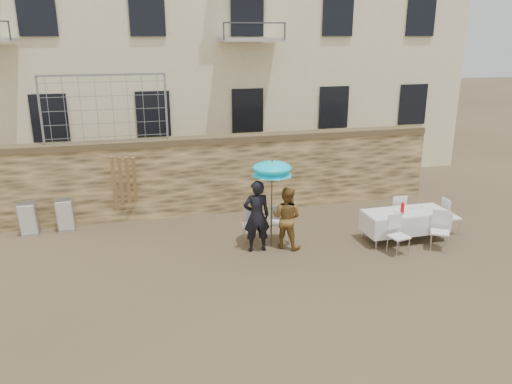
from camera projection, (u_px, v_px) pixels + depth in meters
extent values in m
plane|color=brown|center=(264.00, 290.00, 10.21)|extent=(80.00, 80.00, 0.00)
cube|color=olive|center=(218.00, 175.00, 14.50)|extent=(13.00, 0.50, 2.20)
imported|color=black|center=(257.00, 216.00, 11.83)|extent=(0.65, 0.44, 1.76)
imported|color=#AD7935|center=(287.00, 218.00, 12.05)|extent=(0.95, 0.92, 1.54)
cylinder|color=#3F3F44|center=(272.00, 212.00, 12.01)|extent=(0.03, 0.03, 1.84)
cone|color=#0AD5F5|center=(272.00, 171.00, 11.70)|extent=(0.98, 0.98, 0.22)
cube|color=silver|center=(406.00, 212.00, 12.49)|extent=(2.10, 0.85, 0.05)
cylinder|color=silver|center=(377.00, 235.00, 12.05)|extent=(0.04, 0.04, 0.74)
cylinder|color=silver|center=(446.00, 228.00, 12.51)|extent=(0.04, 0.04, 0.74)
cylinder|color=silver|center=(364.00, 225.00, 12.69)|extent=(0.04, 0.04, 0.74)
cylinder|color=silver|center=(430.00, 218.00, 13.15)|extent=(0.04, 0.04, 0.74)
cylinder|color=red|center=(402.00, 209.00, 12.25)|extent=(0.09, 0.09, 0.26)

